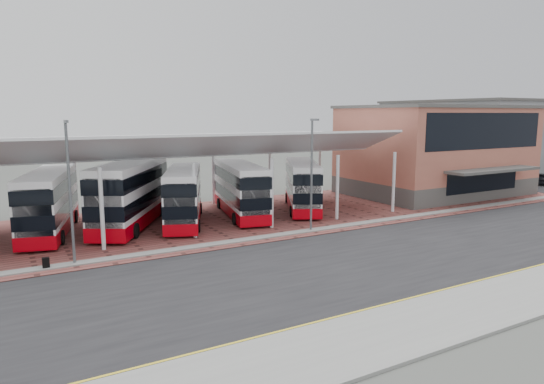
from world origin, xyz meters
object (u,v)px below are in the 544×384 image
object	(u,v)px
bus_4	(240,190)
carpark_car_a	(542,179)
terminal	(436,150)
bus_1	(49,203)
bus_2	(131,194)
bus_3	(184,196)
bus_5	(302,186)

from	to	relation	value
bus_4	carpark_car_a	xyz separation A→B (m)	(38.38, -2.14, -1.38)
terminal	bus_1	xyz separation A→B (m)	(-37.44, 0.65, -2.43)
bus_2	bus_4	size ratio (longest dim) A/B	1.07
bus_4	carpark_car_a	bearing A→B (deg)	9.94
terminal	bus_4	xyz separation A→B (m)	(-23.10, -0.33, -2.46)
carpark_car_a	bus_3	bearing A→B (deg)	140.85
bus_2	bus_3	distance (m)	3.88
bus_3	bus_5	distance (m)	10.88
terminal	bus_2	xyz separation A→B (m)	(-31.85, 0.24, -2.20)
bus_2	bus_3	size ratio (longest dim) A/B	1.11
bus_4	bus_5	size ratio (longest dim) A/B	1.06
bus_2	bus_4	bearing A→B (deg)	26.90
bus_3	bus_4	distance (m)	5.00
terminal	carpark_car_a	world-z (taller)	terminal
terminal	bus_2	bearing A→B (deg)	179.57
bus_1	bus_5	world-z (taller)	bus_1
bus_1	bus_5	bearing A→B (deg)	11.14
bus_2	bus_5	bearing A→B (deg)	27.19
bus_1	bus_4	xyz separation A→B (m)	(14.34, -0.98, -0.03)
bus_4	bus_3	bearing A→B (deg)	-162.83
bus_1	carpark_car_a	world-z (taller)	bus_1
terminal	carpark_car_a	bearing A→B (deg)	-9.18
bus_2	carpark_car_a	xyz separation A→B (m)	(47.13, -2.71, -1.65)
bus_3	carpark_car_a	bearing A→B (deg)	20.19
terminal	bus_5	distance (m)	17.41
terminal	bus_2	size ratio (longest dim) A/B	1.60
terminal	bus_2	world-z (taller)	terminal
bus_3	bus_4	bearing A→B (deg)	26.59
bus_3	bus_5	xyz separation A→B (m)	(10.88, 0.05, -0.00)
terminal	bus_4	distance (m)	23.23
bus_4	bus_5	distance (m)	5.90
carpark_car_a	bus_5	bearing A→B (deg)	139.98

